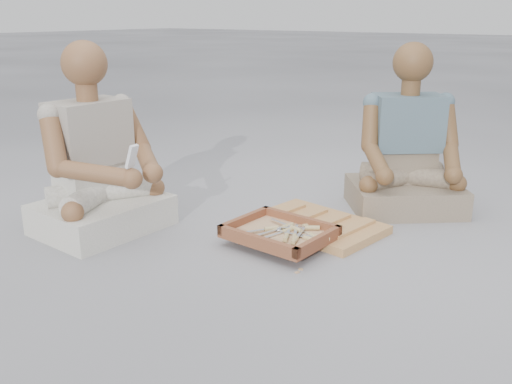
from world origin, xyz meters
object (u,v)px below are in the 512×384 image
Objects in this scene: carved_panel at (317,225)px; craftsman at (98,169)px; companion at (407,156)px; tool_tray at (280,233)px.

carved_panel is 1.15m from craftsman.
carved_panel is 0.68m from companion.
tool_tray reaches higher than carved_panel.
carved_panel is at bearing 128.68° from craftsman.
companion is (0.26, 0.88, 0.24)m from tool_tray.
carved_panel is 0.30m from tool_tray.
companion is at bearing 73.33° from tool_tray.
carved_panel is at bearing 28.25° from companion.
companion is (0.23, 0.58, 0.29)m from carved_panel.
carved_panel is 1.33× the size of tool_tray.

